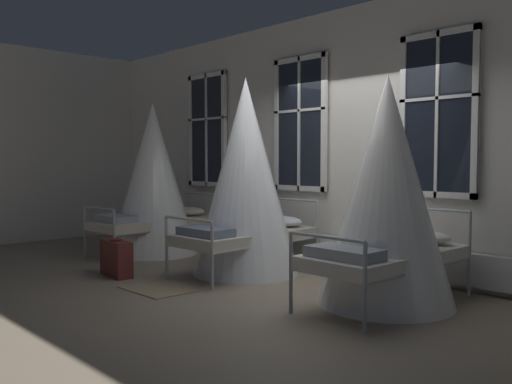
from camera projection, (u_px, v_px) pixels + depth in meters
name	position (u px, v px, depth m)	size (l,w,h in m)	color
ground	(295.00, 288.00, 6.11)	(20.61, 20.61, 0.00)	gray
back_wall_with_windows	(366.00, 139.00, 6.93)	(11.30, 0.10, 3.41)	silver
window_bank	(360.00, 189.00, 6.89)	(7.13, 0.10, 2.81)	black
cot_first	(153.00, 181.00, 8.35)	(1.35, 1.91, 2.32)	#9EA3A8
cot_second	(246.00, 180.00, 6.87)	(1.35, 1.91, 2.47)	#9EA3A8
cot_third	(387.00, 194.00, 5.36)	(1.35, 1.90, 2.27)	#9EA3A8
rug_second	(157.00, 289.00, 6.05)	(0.80, 0.56, 0.01)	#8E7A5B
suitcase_dark	(116.00, 258.00, 6.73)	(0.58, 0.27, 0.47)	#5B231E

